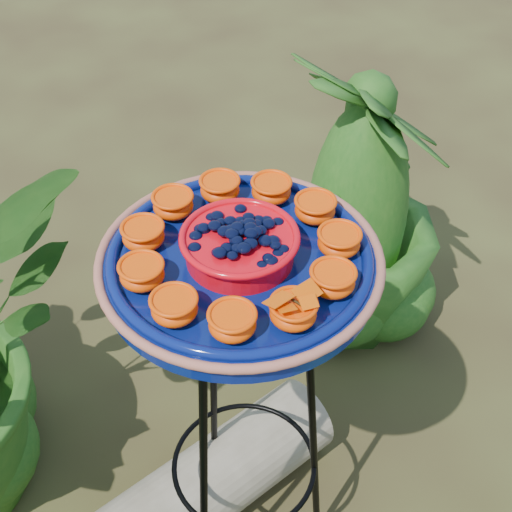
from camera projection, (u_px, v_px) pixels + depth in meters
name	position (u px, v px, depth m)	size (l,w,h in m)	color
tripod_stand	(243.00, 401.00, 1.41)	(0.36, 0.37, 0.88)	black
feeder_dish	(240.00, 258.00, 1.15)	(0.50, 0.50, 0.11)	#07155A
driftwood_log	(219.00, 476.00, 1.78)	(0.20, 0.20, 0.60)	tan
shrub_back_right	(358.00, 204.00, 2.03)	(0.50, 0.50, 0.89)	#1D5115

